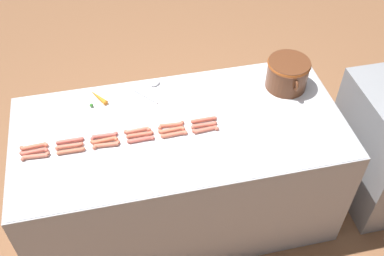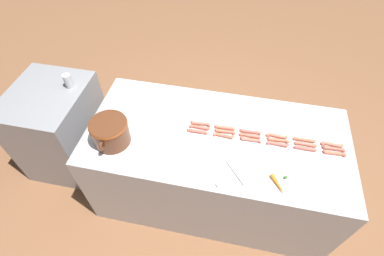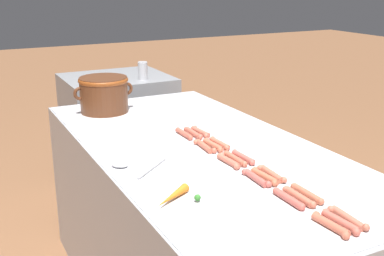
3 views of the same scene
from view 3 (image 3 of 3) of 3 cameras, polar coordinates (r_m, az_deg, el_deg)
The scene contains 24 objects.
griddle_counter at distance 2.34m, azimuth 1.00°, elevation -12.13°, with size 0.95×1.97×0.87m.
back_cabinet at distance 3.63m, azimuth -8.60°, elevation -0.98°, with size 0.73×0.63×0.90m, color gray.
hot_dog_0 at distance 1.52m, azimuth 16.02°, elevation -10.92°, with size 0.03×0.16×0.02m.
hot_dog_1 at distance 1.65m, azimuth 11.31°, elevation -8.18°, with size 0.03×0.16×0.02m.
hot_dog_2 at distance 1.80m, azimuth 7.53°, elevation -5.87°, with size 0.03×0.16×0.02m.
hot_dog_3 at distance 1.94m, azimuth 4.31°, elevation -3.90°, with size 0.03×0.16×0.02m.
hot_dog_4 at distance 2.11m, azimuth 1.46°, elevation -2.17°, with size 0.04×0.16×0.02m.
hot_dog_5 at distance 2.27m, azimuth -0.95°, elevation -0.67°, with size 0.03×0.16×0.02m.
hot_dog_6 at distance 1.55m, azimuth 17.10°, elevation -10.52°, with size 0.03×0.16×0.02m.
hot_dog_7 at distance 1.67m, azimuth 12.49°, elevation -7.93°, with size 0.03×0.16×0.02m.
hot_dog_8 at distance 1.81m, azimuth 8.55°, elevation -5.66°, with size 0.03×0.16×0.02m.
hot_dog_9 at distance 1.97m, azimuth 5.09°, elevation -3.62°, with size 0.03×0.16×0.02m.
hot_dog_10 at distance 2.12m, azimuth 2.51°, elevation -2.03°, with size 0.03×0.16×0.02m.
hot_dog_11 at distance 2.28m, azimuth 0.13°, elevation -0.58°, with size 0.03×0.16×0.02m.
hot_dog_12 at distance 1.58m, azimuth 17.88°, elevation -10.07°, with size 0.03×0.16×0.02m.
hot_dog_13 at distance 1.70m, azimuth 13.39°, elevation -7.54°, with size 0.03×0.16×0.02m.
hot_dog_14 at distance 1.84m, azimuth 9.36°, elevation -5.36°, with size 0.03×0.16×0.02m.
hot_dog_15 at distance 1.99m, azimuth 6.06°, elevation -3.44°, with size 0.03×0.16×0.02m.
hot_dog_16 at distance 2.14m, azimuth 3.26°, elevation -1.82°, with size 0.03×0.16×0.02m.
hot_dog_17 at distance 2.30m, azimuth 0.99°, elevation -0.45°, with size 0.04×0.16×0.02m.
bean_pot at distance 2.71m, azimuth -10.35°, elevation 4.15°, with size 0.34×0.27×0.20m.
serving_spoon at distance 1.92m, azimuth -7.30°, elevation -4.45°, with size 0.23×0.20×0.02m.
carrot at distance 1.63m, azimuth -2.18°, elevation -8.10°, with size 0.16×0.12×0.03m.
soda_can at distance 3.37m, azimuth -5.82°, elevation 6.73°, with size 0.07×0.07×0.12m.
Camera 3 is at (-0.96, -1.79, 1.58)m, focal length 45.24 mm.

